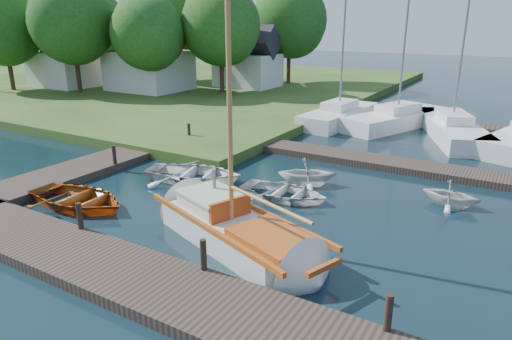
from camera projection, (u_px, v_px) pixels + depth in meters
The scene contains 30 objects.
ground at pixel (256, 202), 16.09m from camera, with size 160.00×160.00×0.00m, color black.
near_dock at pixel (130, 276), 11.16m from camera, with size 18.00×2.20×0.30m, color black.
left_dock at pixel (133, 153), 21.58m from camera, with size 2.20×18.00×0.30m, color black.
far_dock at pixel (369, 160), 20.37m from camera, with size 14.00×1.60×0.30m, color black.
shore at pixel (134, 79), 47.60m from camera, with size 50.00×40.00×0.50m, color #29491A.
mooring_post_1 at pixel (80, 216), 13.26m from camera, with size 0.16×0.16×0.80m, color black.
mooring_post_2 at pixel (203, 255), 11.07m from camera, with size 0.16×0.16×0.80m, color black.
mooring_post_3 at pixel (388, 313), 8.87m from camera, with size 0.16×0.16×0.80m, color black.
mooring_post_4 at pixel (114, 155), 19.29m from camera, with size 0.16×0.16×0.80m, color black.
mooring_post_5 at pixel (189, 131), 23.36m from camera, with size 0.16×0.16×0.80m, color black.
sailboat at pixel (239, 234), 12.93m from camera, with size 7.39×4.31×9.83m.
dinghy at pixel (77, 195), 15.62m from camera, with size 2.77×3.87×0.80m, color #973613.
tender_a at pixel (193, 171), 18.15m from camera, with size 2.80×3.92×0.81m, color silver.
tender_b at pixel (307, 170), 17.62m from camera, with size 1.93×2.24×1.18m, color silver.
tender_c at pixel (284, 190), 16.34m from camera, with size 2.32×3.24×0.67m, color silver.
tender_d at pixel (452, 192), 15.68m from camera, with size 1.64×1.90×1.00m, color silver.
marina_boat_0 at pixel (339, 114), 28.23m from camera, with size 2.78×7.36×11.90m.
marina_boat_1 at pixel (397, 118), 27.25m from camera, with size 4.98×8.06×11.19m.
marina_boat_2 at pixel (452, 127), 24.88m from camera, with size 5.26×8.67×12.12m.
house_a at pixel (149, 60), 37.96m from camera, with size 6.30×5.00×6.29m.
house_b at pixel (66, 60), 40.29m from camera, with size 5.77×4.50×5.79m.
house_c at pixel (248, 62), 40.05m from camera, with size 5.25×4.00×5.28m.
tree_0 at pixel (4, 28), 37.18m from camera, with size 6.12×6.07×8.28m.
tree_1 at pixel (72, 21), 35.71m from camera, with size 6.70×6.70×9.20m.
tree_2 at pixel (148, 32), 34.68m from camera, with size 5.83×5.75×7.82m.
tree_3 at pixel (221, 24), 35.82m from camera, with size 6.41×6.38×8.74m.
tree_4 at pixel (176, 17), 42.80m from camera, with size 7.01×7.01×9.66m.
tree_5 at pixel (101, 28), 45.37m from camera, with size 6.00×5.94×8.10m.
tree_6 at pixel (27, 25), 44.97m from camera, with size 6.24×6.20×8.46m.
tree_7 at pixel (290, 19), 41.24m from camera, with size 6.83×6.83×9.38m.
Camera 1 is at (7.66, -12.81, 6.12)m, focal length 32.00 mm.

